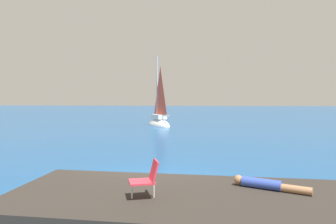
# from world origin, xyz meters

# --- Properties ---
(ground_plane) EXTENTS (160.00, 160.00, 0.00)m
(ground_plane) POSITION_xyz_m (0.00, 0.00, 0.00)
(ground_plane) COLOR navy
(shore_ledge) EXTENTS (8.17, 4.14, 0.73)m
(shore_ledge) POSITION_xyz_m (1.13, -3.64, 0.36)
(shore_ledge) COLOR #2D2823
(shore_ledge) RESTS_ON ground
(boulder_seaward) EXTENTS (1.07, 1.08, 0.58)m
(boulder_seaward) POSITION_xyz_m (-0.94, -1.48, 0.00)
(boulder_seaward) COLOR #312824
(boulder_seaward) RESTS_ON ground
(boulder_inland) EXTENTS (1.50, 1.65, 1.01)m
(boulder_inland) POSITION_xyz_m (1.62, -2.11, 0.00)
(boulder_inland) COLOR #2F2824
(boulder_inland) RESTS_ON ground
(sailboat_near) EXTENTS (3.14, 3.95, 7.31)m
(sailboat_near) POSITION_xyz_m (-1.86, 19.91, 0.40)
(sailboat_near) COLOR white
(sailboat_near) RESTS_ON ground
(person_sunbather) EXTENTS (1.63, 0.92, 0.25)m
(person_sunbather) POSITION_xyz_m (3.03, -3.15, 0.84)
(person_sunbather) COLOR #334CB2
(person_sunbather) RESTS_ON shore_ledge
(beach_chair) EXTENTS (0.71, 0.63, 0.80)m
(beach_chair) POSITION_xyz_m (0.34, -3.96, 1.17)
(beach_chair) COLOR #E03342
(beach_chair) RESTS_ON shore_ledge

